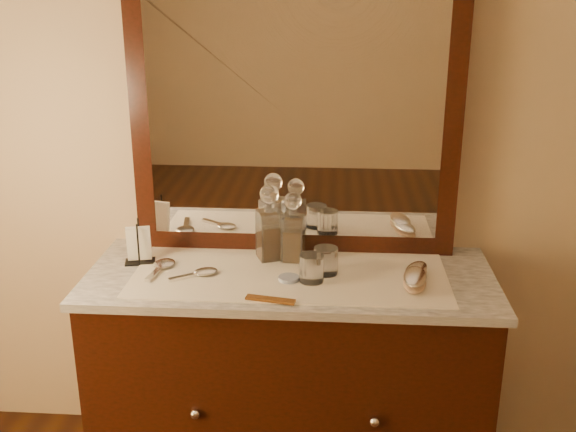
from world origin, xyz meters
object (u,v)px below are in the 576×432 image
object	(u,v)px
brush_near	(415,279)
napkin_rack	(139,246)
decanter_left	(270,230)
dresser_cabinet	(290,381)
mirror_frame	(295,120)
brush_far	(416,272)
decanter_right	(293,234)
pin_dish	(289,278)
comb	(270,300)
hand_mirror_outer	(162,265)
hand_mirror_inner	(201,273)

from	to	relation	value
brush_near	napkin_rack	bearing A→B (deg)	171.73
decanter_left	dresser_cabinet	bearing A→B (deg)	-56.96
mirror_frame	brush_far	xyz separation A→B (m)	(0.44, -0.26, -0.47)
decanter_right	brush_near	distance (m)	0.48
dresser_cabinet	pin_dish	distance (m)	0.45
comb	brush_near	world-z (taller)	brush_near
brush_near	hand_mirror_outer	xyz separation A→B (m)	(-0.89, 0.09, -0.02)
hand_mirror_outer	pin_dish	bearing A→B (deg)	-9.39
brush_near	hand_mirror_outer	bearing A→B (deg)	173.96
dresser_cabinet	napkin_rack	bearing A→B (deg)	173.82
hand_mirror_outer	hand_mirror_inner	distance (m)	0.16
decanter_right	brush_near	size ratio (longest dim) A/B	1.41
pin_dish	comb	world-z (taller)	pin_dish
brush_near	decanter_right	bearing A→B (deg)	154.75
hand_mirror_outer	decanter_right	bearing A→B (deg)	12.92
napkin_rack	brush_far	size ratio (longest dim) A/B	0.96
dresser_cabinet	napkin_rack	world-z (taller)	napkin_rack
brush_far	hand_mirror_outer	distance (m)	0.90
brush_near	decanter_left	bearing A→B (deg)	157.56
mirror_frame	comb	xyz separation A→B (m)	(-0.05, -0.47, -0.49)
dresser_cabinet	brush_far	xyz separation A→B (m)	(0.44, -0.01, 0.47)
dresser_cabinet	brush_near	xyz separation A→B (m)	(0.43, -0.08, 0.47)
pin_dish	hand_mirror_inner	bearing A→B (deg)	175.43
comb	brush_near	distance (m)	0.50
brush_far	hand_mirror_inner	distance (m)	0.75
comb	napkin_rack	world-z (taller)	napkin_rack
decanter_left	brush_near	bearing A→B (deg)	-22.44
pin_dish	hand_mirror_inner	world-z (taller)	hand_mirror_inner
mirror_frame	brush_near	size ratio (longest dim) A/B	6.47
dresser_cabinet	hand_mirror_inner	size ratio (longest dim) A/B	8.00
mirror_frame	hand_mirror_inner	size ratio (longest dim) A/B	6.86
decanter_right	mirror_frame	bearing A→B (deg)	91.13
comb	napkin_rack	size ratio (longest dim) A/B	1.01
napkin_rack	decanter_right	bearing A→B (deg)	5.87
decanter_left	decanter_right	world-z (taller)	decanter_left
brush_near	hand_mirror_inner	bearing A→B (deg)	176.70
brush_far	napkin_rack	bearing A→B (deg)	175.75
mirror_frame	decanter_right	distance (m)	0.42
dresser_cabinet	napkin_rack	xyz separation A→B (m)	(-0.56, 0.06, 0.50)
pin_dish	decanter_right	distance (m)	0.21
mirror_frame	pin_dish	xyz separation A→B (m)	(0.00, -0.31, -0.49)
mirror_frame	napkin_rack	bearing A→B (deg)	-161.64
mirror_frame	hand_mirror_outer	size ratio (longest dim) A/B	5.97
decanter_right	brush_near	xyz separation A→B (m)	(0.43, -0.20, -0.08)
napkin_rack	pin_dish	bearing A→B (deg)	-12.68
brush_far	hand_mirror_inner	size ratio (longest dim) A/B	0.96
dresser_cabinet	hand_mirror_outer	world-z (taller)	hand_mirror_outer
decanter_left	brush_near	xyz separation A→B (m)	(0.51, -0.21, -0.09)
brush_far	dresser_cabinet	bearing A→B (deg)	178.21
mirror_frame	dresser_cabinet	bearing A→B (deg)	-90.00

